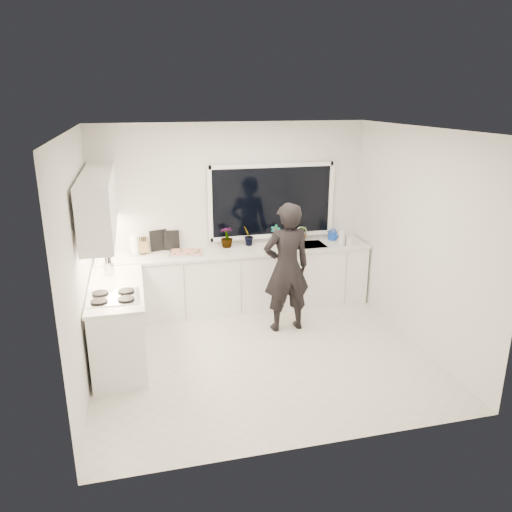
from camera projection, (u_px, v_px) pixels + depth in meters
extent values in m
cube|color=beige|center=(261.00, 355.00, 6.16)|extent=(4.00, 3.50, 0.02)
cube|color=white|center=(232.00, 216.00, 7.37)|extent=(4.00, 0.02, 2.70)
cube|color=white|center=(78.00, 263.00, 5.28)|extent=(0.02, 3.50, 2.70)
cube|color=white|center=(418.00, 239.00, 6.20)|extent=(0.02, 3.50, 2.70)
cube|color=white|center=(262.00, 128.00, 5.32)|extent=(4.00, 3.50, 0.02)
cube|color=black|center=(272.00, 201.00, 7.41)|extent=(1.80, 0.02, 1.00)
cube|color=white|center=(237.00, 281.00, 7.36)|extent=(3.92, 0.58, 0.88)
cube|color=white|center=(119.00, 324.00, 5.96)|extent=(0.58, 1.60, 0.88)
cube|color=silver|center=(237.00, 251.00, 7.21)|extent=(3.94, 0.62, 0.04)
cube|color=silver|center=(116.00, 288.00, 5.82)|extent=(0.62, 1.60, 0.04)
cube|color=white|center=(99.00, 203.00, 5.83)|extent=(0.34, 2.10, 0.70)
cube|color=silver|center=(305.00, 248.00, 7.47)|extent=(0.58, 0.42, 0.14)
cylinder|color=silver|center=(301.00, 234.00, 7.60)|extent=(0.03, 0.03, 0.22)
cube|color=black|center=(113.00, 297.00, 5.48)|extent=(0.56, 0.48, 0.03)
imported|color=black|center=(287.00, 268.00, 6.58)|extent=(0.66, 0.46, 1.76)
cube|color=silver|center=(186.00, 253.00, 7.01)|extent=(0.51, 0.41, 0.03)
cube|color=red|center=(186.00, 252.00, 7.01)|extent=(0.47, 0.37, 0.01)
cylinder|color=#1340B5|center=(333.00, 236.00, 7.69)|extent=(0.18, 0.18, 0.13)
cylinder|color=white|center=(135.00, 246.00, 6.94)|extent=(0.12, 0.12, 0.26)
cube|color=olive|center=(143.00, 246.00, 7.01)|extent=(0.15, 0.13, 0.22)
cylinder|color=silver|center=(109.00, 268.00, 6.19)|extent=(0.16, 0.16, 0.16)
cube|color=black|center=(172.00, 240.00, 7.18)|extent=(0.22, 0.02, 0.28)
cube|color=black|center=(159.00, 240.00, 7.14)|extent=(0.25, 0.09, 0.30)
imported|color=#26662D|center=(227.00, 237.00, 7.29)|extent=(0.18, 0.18, 0.31)
imported|color=#26662D|center=(248.00, 236.00, 7.36)|extent=(0.21, 0.21, 0.30)
imported|color=#26662D|center=(275.00, 234.00, 7.46)|extent=(0.18, 0.17, 0.29)
imported|color=#26662D|center=(302.00, 233.00, 7.55)|extent=(0.33, 0.32, 0.27)
imported|color=#D8BF66|center=(342.00, 236.00, 7.39)|extent=(0.13, 0.13, 0.28)
imported|color=#D8BF66|center=(349.00, 239.00, 7.42)|extent=(0.10, 0.10, 0.19)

